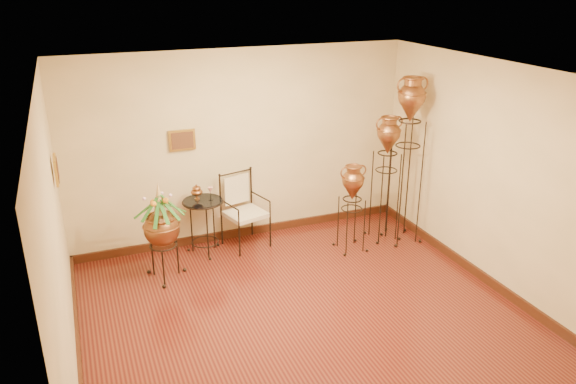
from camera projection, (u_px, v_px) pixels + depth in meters
name	position (u px, v px, depth m)	size (l,w,h in m)	color
ground	(309.00, 323.00, 6.42)	(5.00, 5.00, 0.00)	#5E2416
room_shell	(311.00, 181.00, 5.79)	(5.02, 5.02, 2.81)	beige
amphora_tall	(407.00, 160.00, 7.99)	(0.55, 0.55, 2.46)	black
amphora_mid	(386.00, 178.00, 8.17)	(0.55, 0.55, 1.89)	black
amphora_short	(352.00, 208.00, 7.92)	(0.42, 0.42, 1.29)	black
planter_urn	(161.00, 225.00, 7.10)	(0.86, 0.86, 1.36)	black
armchair	(245.00, 211.00, 8.06)	(0.73, 0.70, 1.08)	black
side_table	(204.00, 225.00, 7.89)	(0.72, 0.72, 1.01)	black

